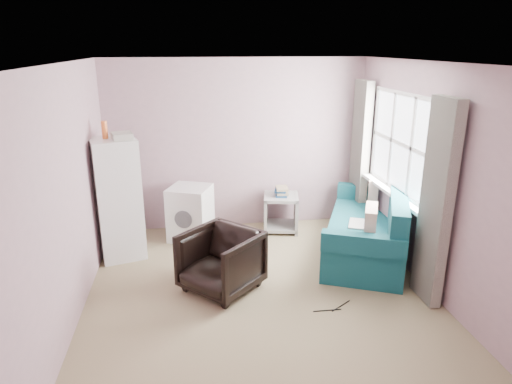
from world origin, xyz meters
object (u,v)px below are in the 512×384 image
(fridge, at_px, (118,198))
(sofa, at_px, (371,230))
(washing_machine, at_px, (190,212))
(armchair, at_px, (221,258))
(side_table, at_px, (281,210))

(fridge, relative_size, sofa, 0.78)
(fridge, bearing_deg, sofa, -24.13)
(fridge, bearing_deg, washing_machine, 9.37)
(washing_machine, bearing_deg, armchair, -56.83)
(washing_machine, height_order, sofa, sofa)
(side_table, height_order, sofa, sofa)
(fridge, xyz_separation_m, side_table, (2.24, 0.53, -0.48))
(armchair, distance_m, washing_machine, 1.55)
(armchair, distance_m, fridge, 1.68)
(armchair, relative_size, washing_machine, 1.01)
(fridge, bearing_deg, armchair, -57.85)
(armchair, bearing_deg, fridge, -176.22)
(side_table, xyz_separation_m, sofa, (1.00, -0.98, 0.02))
(side_table, relative_size, sofa, 0.30)
(washing_machine, xyz_separation_m, sofa, (2.34, -0.89, -0.06))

